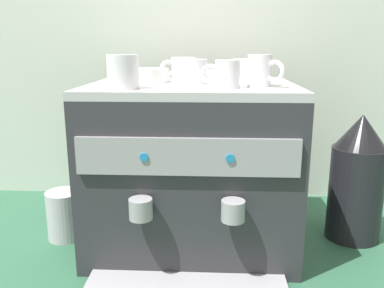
% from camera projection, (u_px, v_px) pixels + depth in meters
% --- Properties ---
extents(ground_plane, '(4.00, 4.00, 0.00)m').
position_uv_depth(ground_plane, '(192.00, 238.00, 1.24)').
color(ground_plane, '#28563D').
extents(tiled_backsplash_wall, '(2.80, 0.03, 0.91)m').
position_uv_depth(tiled_backsplash_wall, '(197.00, 79.00, 1.51)').
color(tiled_backsplash_wall, silver).
rests_on(tiled_backsplash_wall, ground_plane).
extents(espresso_machine, '(0.57, 0.56, 0.47)m').
position_uv_depth(espresso_machine, '(192.00, 166.00, 1.17)').
color(espresso_machine, '#2D2D33').
rests_on(espresso_machine, ground_plane).
extents(ceramic_cup_0, '(0.09, 0.08, 0.08)m').
position_uv_depth(ceramic_cup_0, '(261.00, 71.00, 1.03)').
color(ceramic_cup_0, white).
rests_on(ceramic_cup_0, espresso_machine).
extents(ceramic_cup_1, '(0.08, 0.12, 0.08)m').
position_uv_depth(ceramic_cup_1, '(123.00, 72.00, 0.98)').
color(ceramic_cup_1, white).
rests_on(ceramic_cup_1, espresso_machine).
extents(ceramic_cup_2, '(0.11, 0.08, 0.07)m').
position_uv_depth(ceramic_cup_2, '(182.00, 68.00, 1.27)').
color(ceramic_cup_2, white).
rests_on(ceramic_cup_2, espresso_machine).
extents(ceramic_cup_3, '(0.07, 0.11, 0.07)m').
position_uv_depth(ceramic_cup_3, '(244.00, 71.00, 1.15)').
color(ceramic_cup_3, white).
rests_on(ceramic_cup_3, espresso_machine).
extents(ceramic_cup_4, '(0.10, 0.06, 0.07)m').
position_uv_depth(ceramic_cup_4, '(226.00, 74.00, 0.99)').
color(ceramic_cup_4, white).
rests_on(ceramic_cup_4, espresso_machine).
extents(ceramic_cup_5, '(0.07, 0.11, 0.07)m').
position_uv_depth(ceramic_cup_5, '(195.00, 71.00, 1.11)').
color(ceramic_cup_5, white).
rests_on(ceramic_cup_5, espresso_machine).
extents(ceramic_bowl_0, '(0.09, 0.09, 0.03)m').
position_uv_depth(ceramic_bowl_0, '(218.00, 76.00, 1.21)').
color(ceramic_bowl_0, white).
rests_on(ceramic_bowl_0, espresso_machine).
extents(ceramic_bowl_1, '(0.13, 0.13, 0.04)m').
position_uv_depth(ceramic_bowl_1, '(147.00, 76.00, 1.15)').
color(ceramic_bowl_1, white).
rests_on(ceramic_bowl_1, espresso_machine).
extents(coffee_grinder, '(0.16, 0.16, 0.38)m').
position_uv_depth(coffee_grinder, '(357.00, 179.00, 1.20)').
color(coffee_grinder, black).
rests_on(coffee_grinder, ground_plane).
extents(milk_pitcher, '(0.11, 0.11, 0.15)m').
position_uv_depth(milk_pitcher, '(65.00, 215.00, 1.23)').
color(milk_pitcher, '#B7B7BC').
rests_on(milk_pitcher, ground_plane).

